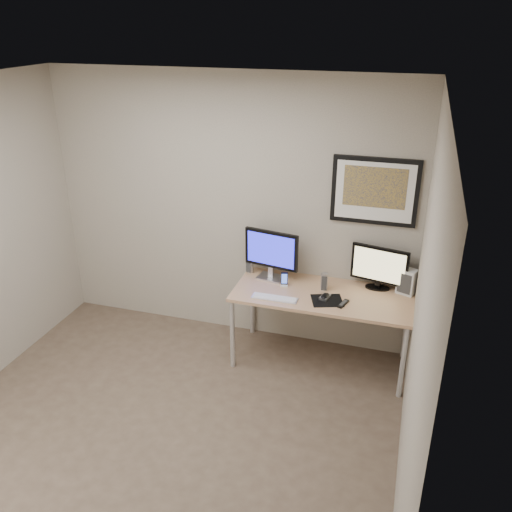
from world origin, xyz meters
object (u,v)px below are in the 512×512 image
Objects in this scene: framed_art at (375,191)px; keyboard at (275,298)px; monitor_large at (271,253)px; monitor_tv at (379,267)px; speaker_left at (250,264)px; speaker_right at (324,282)px; desk at (322,300)px; fan_unit at (407,281)px; phone_dock at (284,279)px.

framed_art reaches higher than keyboard.
monitor_large is 0.99m from monitor_tv.
speaker_left is 0.77m from speaker_right.
desk is at bearing 29.27° from keyboard.
fan_unit reaches higher than speaker_right.
monitor_large is at bearing -168.60° from framed_art.
speaker_left is at bearing 138.64° from phone_dock.
monitor_large is (-0.88, -0.18, -0.62)m from framed_art.
phone_dock is 0.59× the size of fan_unit.
speaker_left is (-0.23, 0.07, -0.18)m from monitor_large.
desk is 0.17m from speaker_right.
monitor_tv reaches higher than speaker_right.
desk is 0.80m from speaker_left.
monitor_large is at bearing 109.97° from keyboard.
keyboard is 1.73× the size of fan_unit.
keyboard is (-0.39, -0.29, -0.07)m from speaker_right.
monitor_large reaches higher than speaker_right.
desk is at bearing -96.36° from speaker_right.
speaker_right is (-0.46, -0.16, -0.14)m from monitor_tv.
desk is 0.64m from monitor_large.
monitor_tv reaches higher than phone_dock.
desk is at bearing -136.54° from framed_art.
framed_art reaches higher than speaker_right.
framed_art is (0.35, 0.33, 0.96)m from desk.
monitor_large is 2.23× the size of fan_unit.
speaker_right is (0.52, -0.08, -0.18)m from monitor_large.
monitor_large is 1.29× the size of keyboard.
fan_unit is at bearing 2.80° from speaker_right.
desk is at bearing -6.52° from monitor_large.
monitor_large reaches higher than desk.
phone_dock is (0.39, -0.19, -0.02)m from speaker_left.
speaker_right is at bearing 1.61° from speaker_left.
framed_art is at bearing 36.55° from keyboard.
monitor_large is 3.08× the size of speaker_left.
monitor_large is at bearing -4.79° from speaker_left.
fan_unit is at bearing 17.45° from desk.
framed_art is at bearing -175.44° from fan_unit.
framed_art is at bearing 18.45° from speaker_left.
desk is 0.39m from phone_dock.
speaker_left is 1.04× the size of speaker_right.
keyboard is at bearing -151.46° from speaker_right.
speaker_left is at bearing 163.09° from desk.
monitor_tv is (0.46, 0.24, 0.28)m from desk.
framed_art is 1.09m from monitor_large.
speaker_left is (-1.11, -0.10, -0.81)m from framed_art.
framed_art is 1.13m from phone_dock.
monitor_tv is 0.51m from speaker_right.
fan_unit is (0.71, 0.22, 0.18)m from desk.
speaker_right is 0.69× the size of fan_unit.
monitor_tv is at bearing -162.47° from fan_unit.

